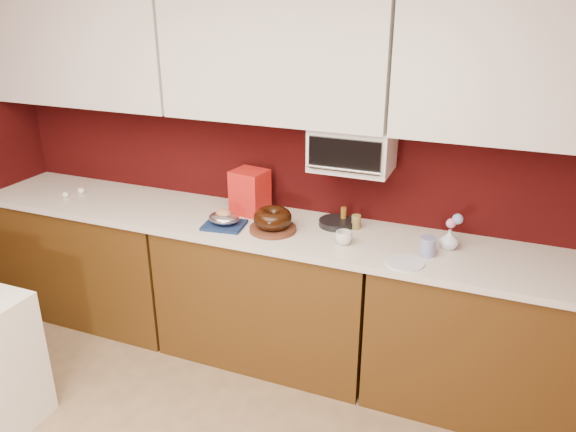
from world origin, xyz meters
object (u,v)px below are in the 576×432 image
(coffee_mug, at_px, (344,236))
(flower_vase, at_px, (449,238))
(foil_ham_nest, at_px, (224,218))
(toaster_oven, at_px, (353,148))
(pandoro_box, at_px, (250,192))
(bundt_cake, at_px, (273,218))
(blue_jar, at_px, (428,246))

(coffee_mug, distance_m, flower_vase, 0.56)
(foil_ham_nest, bearing_deg, coffee_mug, 2.31)
(toaster_oven, distance_m, flower_vase, 0.72)
(toaster_oven, distance_m, foil_ham_nest, 0.85)
(flower_vase, bearing_deg, pandoro_box, 176.48)
(toaster_oven, bearing_deg, bundt_cake, -148.77)
(bundt_cake, relative_size, flower_vase, 1.80)
(bundt_cake, bearing_deg, toaster_oven, 31.23)
(pandoro_box, xyz_separation_m, flower_vase, (1.22, -0.08, -0.07))
(foil_ham_nest, bearing_deg, blue_jar, 2.94)
(pandoro_box, bearing_deg, foil_ham_nest, -91.00)
(foil_ham_nest, distance_m, blue_jar, 1.17)
(pandoro_box, bearing_deg, toaster_oven, 11.02)
(blue_jar, xyz_separation_m, flower_vase, (0.09, 0.13, 0.01))
(foil_ham_nest, xyz_separation_m, pandoro_box, (0.05, 0.26, 0.08))
(toaster_oven, bearing_deg, flower_vase, -9.60)
(flower_vase, bearing_deg, blue_jar, -126.32)
(toaster_oven, height_order, foil_ham_nest, toaster_oven)
(bundt_cake, xyz_separation_m, blue_jar, (0.88, 0.01, -0.03))
(flower_vase, bearing_deg, foil_ham_nest, -171.60)
(foil_ham_nest, relative_size, flower_vase, 1.49)
(blue_jar, bearing_deg, toaster_oven, 155.34)
(bundt_cake, distance_m, blue_jar, 0.88)
(toaster_oven, height_order, pandoro_box, toaster_oven)
(toaster_oven, bearing_deg, blue_jar, -24.66)
(bundt_cake, xyz_separation_m, flower_vase, (0.97, 0.14, -0.02))
(toaster_oven, distance_m, pandoro_box, 0.72)
(pandoro_box, relative_size, flower_vase, 2.21)
(bundt_cake, distance_m, pandoro_box, 0.33)
(bundt_cake, bearing_deg, pandoro_box, 139.10)
(coffee_mug, bearing_deg, blue_jar, 3.96)
(bundt_cake, xyz_separation_m, pandoro_box, (-0.25, 0.21, 0.06))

